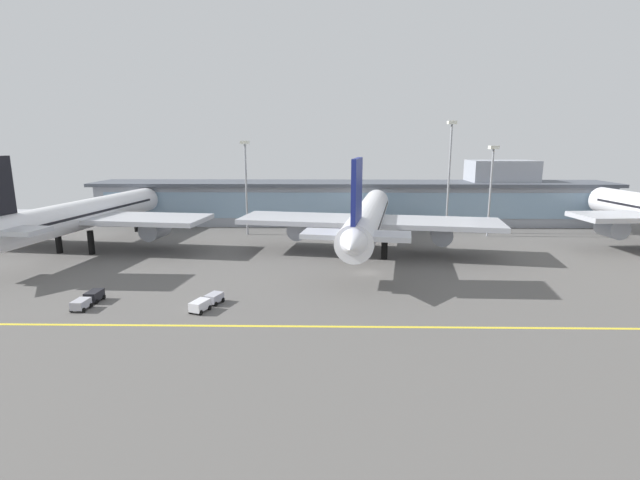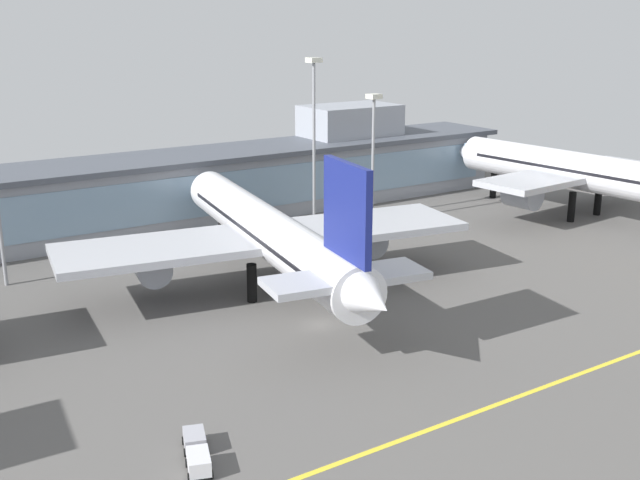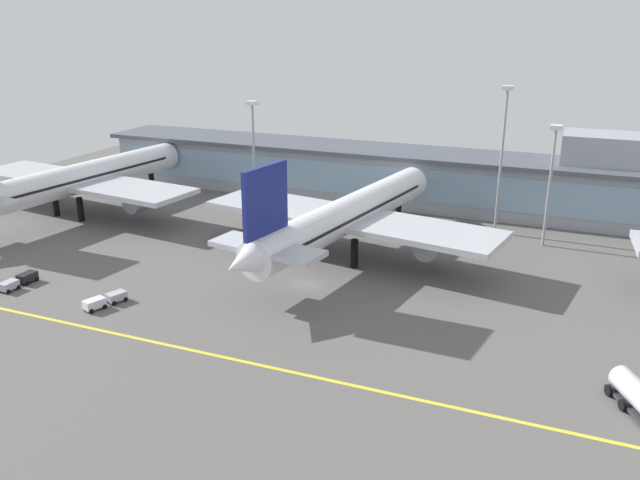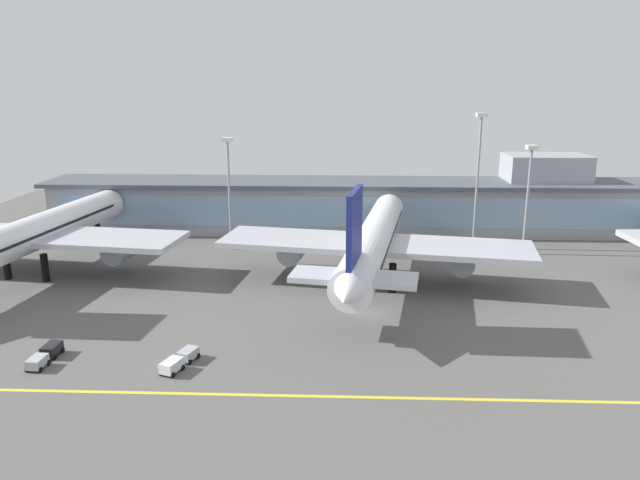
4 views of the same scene
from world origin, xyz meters
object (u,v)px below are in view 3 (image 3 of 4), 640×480
object	(u,v)px
airliner_near_left	(79,179)
airliner_near_right	(347,216)
apron_light_mast_east	(503,140)
baggage_tug_near	(105,300)
apron_light_mast_west	(552,166)
service_truck_far	(19,281)
apron_light_mast_centre	(253,138)

from	to	relation	value
airliner_near_left	airliner_near_right	size ratio (longest dim) A/B	1.00
airliner_near_right	apron_light_mast_east	distance (m)	29.72
baggage_tug_near	apron_light_mast_east	distance (m)	66.10
airliner_near_left	apron_light_mast_west	world-z (taller)	apron_light_mast_west
apron_light_mast_west	apron_light_mast_east	distance (m)	9.30
service_truck_far	apron_light_mast_west	distance (m)	79.74
apron_light_mast_centre	apron_light_mast_west	bearing A→B (deg)	-0.93
apron_light_mast_centre	apron_light_mast_east	world-z (taller)	apron_light_mast_east
baggage_tug_near	apron_light_mast_centre	world-z (taller)	apron_light_mast_centre
airliner_near_right	apron_light_mast_centre	xyz separation A→B (m)	(-25.05, 17.78, 7.06)
airliner_near_left	airliner_near_right	distance (m)	53.33
airliner_near_right	apron_light_mast_west	xyz separation A→B (m)	(27.46, 16.94, 6.49)
apron_light_mast_east	apron_light_mast_centre	bearing A→B (deg)	-176.53
service_truck_far	apron_light_mast_centre	distance (m)	49.03
airliner_near_right	apron_light_mast_east	size ratio (longest dim) A/B	2.27
service_truck_far	apron_light_mast_centre	xyz separation A→B (m)	(12.26, 45.70, 12.84)
apron_light_mast_west	service_truck_far	bearing A→B (deg)	-145.30
baggage_tug_near	apron_light_mast_centre	distance (m)	48.22
baggage_tug_near	apron_light_mast_west	world-z (taller)	apron_light_mast_west
airliner_near_left	apron_light_mast_centre	xyz separation A→B (m)	(28.21, 15.12, 7.02)
airliner_near_left	apron_light_mast_centre	distance (m)	32.77
baggage_tug_near	apron_light_mast_east	size ratio (longest dim) A/B	0.24
baggage_tug_near	service_truck_far	world-z (taller)	same
service_truck_far	apron_light_mast_east	size ratio (longest dim) A/B	0.23
airliner_near_left	apron_light_mast_east	bearing A→B (deg)	-69.13
apron_light_mast_east	baggage_tug_near	bearing A→B (deg)	-130.27
airliner_near_left	airliner_near_right	world-z (taller)	airliner_near_left
baggage_tug_near	service_truck_far	xyz separation A→B (m)	(-15.11, 0.69, 0.00)
airliner_near_left	baggage_tug_near	distance (m)	44.45
baggage_tug_near	service_truck_far	distance (m)	15.12
airliner_near_left	apron_light_mast_centre	size ratio (longest dim) A/B	2.75
airliner_near_right	baggage_tug_near	world-z (taller)	airliner_near_right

